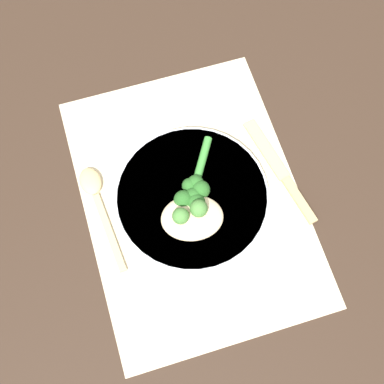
# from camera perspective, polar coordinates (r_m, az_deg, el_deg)

# --- Properties ---
(ground_plane) EXTENTS (3.00, 3.00, 0.00)m
(ground_plane) POSITION_cam_1_polar(r_m,az_deg,el_deg) (0.85, -0.00, -0.82)
(ground_plane) COLOR #332319
(placemat) EXTENTS (0.46, 0.34, 0.00)m
(placemat) POSITION_cam_1_polar(r_m,az_deg,el_deg) (0.85, -0.00, -0.77)
(placemat) COLOR beige
(placemat) RESTS_ON ground_plane
(plate) EXTENTS (0.24, 0.24, 0.01)m
(plate) POSITION_cam_1_polar(r_m,az_deg,el_deg) (0.84, -0.00, -0.52)
(plate) COLOR silver
(plate) RESTS_ON placemat
(chicken_fillet) EXTENTS (0.09, 0.11, 0.02)m
(chicken_fillet) POSITION_cam_1_polar(r_m,az_deg,el_deg) (0.81, 0.02, -2.76)
(chicken_fillet) COLOR beige
(chicken_fillet) RESTS_ON plate
(pesto_dollop_primary) EXTENTS (0.03, 0.03, 0.03)m
(pesto_dollop_primary) POSITION_cam_1_polar(r_m,az_deg,el_deg) (0.79, -1.22, -2.57)
(pesto_dollop_primary) COLOR #477F38
(pesto_dollop_primary) RESTS_ON chicken_fillet
(pesto_dollop_secondary) EXTENTS (0.03, 0.03, 0.03)m
(pesto_dollop_secondary) POSITION_cam_1_polar(r_m,az_deg,el_deg) (0.79, 0.99, -1.69)
(pesto_dollop_secondary) COLOR #477F38
(pesto_dollop_secondary) RESTS_ON chicken_fillet
(broccoli_stalk_front) EXTENTS (0.11, 0.08, 0.03)m
(broccoli_stalk_front) POSITION_cam_1_polar(r_m,az_deg,el_deg) (0.82, -0.10, -0.63)
(broccoli_stalk_front) COLOR #3D8E38
(broccoli_stalk_front) RESTS_ON plate
(broccoli_stalk_left) EXTENTS (0.10, 0.07, 0.03)m
(broccoli_stalk_left) POSITION_cam_1_polar(r_m,az_deg,el_deg) (0.83, 0.53, 1.15)
(broccoli_stalk_left) COLOR #3D8E38
(broccoli_stalk_left) RESTS_ON plate
(knife) EXTENTS (0.20, 0.06, 0.01)m
(knife) POSITION_cam_1_polar(r_m,az_deg,el_deg) (0.87, 9.45, 2.15)
(knife) COLOR tan
(knife) RESTS_ON placemat
(spoon) EXTENTS (0.18, 0.04, 0.01)m
(spoon) POSITION_cam_1_polar(r_m,az_deg,el_deg) (0.86, -10.31, -0.15)
(spoon) COLOR tan
(spoon) RESTS_ON placemat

